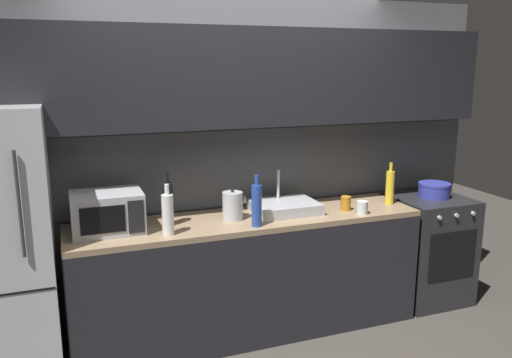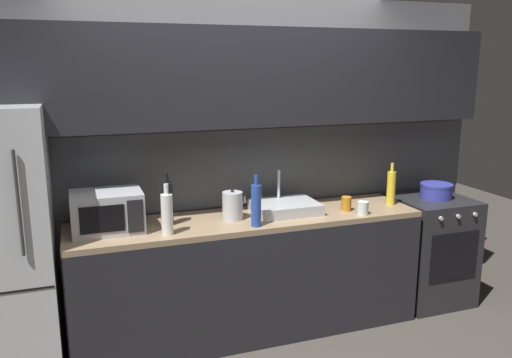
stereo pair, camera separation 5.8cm
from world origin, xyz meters
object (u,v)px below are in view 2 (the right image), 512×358
Objects in this scene: wine_bottle_yellow at (391,187)px; wine_bottle_blue at (256,205)px; cooking_pot at (436,191)px; oven_range at (429,249)px; microwave at (107,212)px; kettle at (233,206)px; mug_clear at (363,208)px; wine_bottle_dark at (167,203)px; wine_bottle_white at (167,214)px; mug_amber at (346,204)px.

wine_bottle_blue is at bearing -171.73° from wine_bottle_yellow.
oven_range is at bearing -176.96° from cooking_pot.
kettle is (0.87, -0.02, -0.03)m from microwave.
cooking_pot is (1.67, 0.22, -0.09)m from wine_bottle_blue.
mug_clear is at bearing -12.36° from kettle.
wine_bottle_dark is at bearing 178.00° from wine_bottle_yellow.
kettle is 1.31m from wine_bottle_yellow.
cooking_pot is (2.24, -0.02, -0.10)m from wine_bottle_dark.
wine_bottle_dark reaches higher than wine_bottle_blue.
wine_bottle_white is (-0.04, -0.21, -0.02)m from wine_bottle_dark.
microwave reaches higher than kettle.
oven_range is 2.68m from microwave.
cooking_pot reaches higher than mug_amber.
wine_bottle_yellow is 0.90× the size of wine_bottle_dark.
kettle is 0.89m from mug_amber.
wine_bottle_white is 1.29× the size of cooking_pot.
kettle is at bearing -179.82° from cooking_pot.
cooking_pot is at bearing 7.35° from wine_bottle_blue.
wine_bottle_dark reaches higher than mug_amber.
microwave is (-2.62, 0.02, 0.58)m from oven_range.
oven_range is at bearing 14.77° from mug_clear.
wine_bottle_dark is (-1.77, 0.06, 0.02)m from wine_bottle_yellow.
microwave is 1.83m from mug_clear.
wine_bottle_white is 1.39m from mug_amber.
oven_range is 1.77m from wine_bottle_blue.
mug_clear reaches higher than oven_range.
wine_bottle_dark is 1.35m from mug_amber.
kettle reaches higher than mug_clear.
oven_range is 8.26× the size of mug_amber.
wine_bottle_dark is 1.43m from mug_clear.
wine_bottle_blue is at bearing -63.63° from kettle.
microwave is 2.65m from cooking_pot.
cooking_pot reaches higher than mug_clear.
wine_bottle_yellow reaches higher than mug_clear.
wine_bottle_yellow is at bearing -174.88° from oven_range.
kettle is at bearing 178.42° from wine_bottle_yellow.
oven_range is 1.96× the size of microwave.
oven_range is 3.99× the size of kettle.
wine_bottle_blue is at bearing -172.58° from oven_range.
kettle is 1.78m from cooking_pot.
wine_bottle_blue reaches higher than mug_clear.
wine_bottle_dark is (-0.46, 0.03, 0.06)m from kettle.
mug_clear is at bearing -165.58° from cooking_pot.
cooking_pot is (2.28, 0.18, -0.08)m from wine_bottle_white.
mug_clear is (1.45, -0.03, -0.09)m from wine_bottle_white.
wine_bottle_yellow is (1.31, -0.04, 0.04)m from kettle.
wine_bottle_white reaches higher than wine_bottle_yellow.
wine_bottle_dark is 3.42× the size of mug_amber.
wine_bottle_yellow is 1.77m from wine_bottle_dark.
kettle is 0.67× the size of wine_bottle_yellow.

